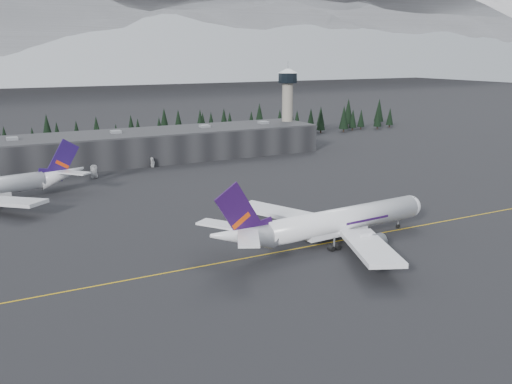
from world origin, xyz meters
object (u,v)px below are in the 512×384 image
gse_vehicle_b (153,166)px  terminal (140,146)px  control_tower (288,99)px  jet_main (327,223)px  gse_vehicle_a (94,176)px

gse_vehicle_b → terminal: bearing=174.1°
control_tower → gse_vehicle_b: bearing=-165.5°
control_tower → jet_main: 148.13m
gse_vehicle_b → jet_main: bearing=-2.6°
gse_vehicle_a → gse_vehicle_b: gse_vehicle_b is taller
terminal → control_tower: bearing=2.3°
terminal → control_tower: size_ratio=4.24×
jet_main → gse_vehicle_b: bearing=89.6°
terminal → gse_vehicle_a: bearing=-134.7°
terminal → gse_vehicle_a: (-25.49, -25.77, -5.59)m
jet_main → gse_vehicle_b: (-7.26, 111.22, -4.52)m
gse_vehicle_a → gse_vehicle_b: size_ratio=1.21×
gse_vehicle_a → terminal: bearing=56.2°
terminal → jet_main: bearing=-86.7°
terminal → jet_main: 127.75m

